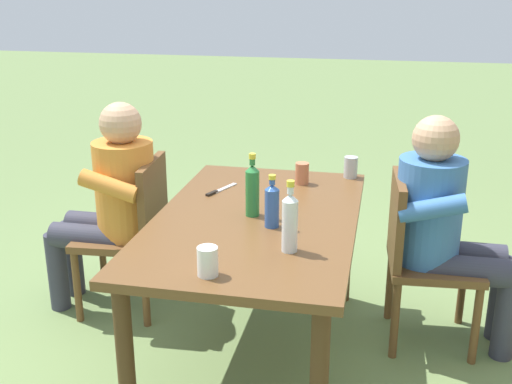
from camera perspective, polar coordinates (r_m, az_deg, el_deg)
name	(u,v)px	position (r m, az deg, el deg)	size (l,w,h in m)	color
ground_plane	(256,356)	(3.22, 0.00, -14.67)	(24.00, 24.00, 0.00)	#6B844C
dining_table	(256,236)	(2.91, 0.00, -3.98)	(1.51, 0.92, 0.74)	brown
chair_far_left	(419,252)	(3.24, 14.55, -5.29)	(0.47, 0.47, 0.87)	brown
chair_near_left	(134,227)	(3.50, -11.06, -3.17)	(0.47, 0.47, 0.87)	brown
person_in_white_shirt	(445,222)	(3.19, 16.75, -2.62)	(0.47, 0.61, 1.18)	#3D70B2
person_in_plaid_shirt	(112,198)	(3.48, -12.93, -0.49)	(0.47, 0.61, 1.18)	orange
bottle_blue	(272,205)	(2.73, 1.46, -1.15)	(0.06, 0.06, 0.24)	#2D56A3
bottle_green	(252,189)	(2.85, -0.33, 0.26)	(0.06, 0.06, 0.30)	#287A38
bottle_clear	(290,221)	(2.48, 3.09, -2.66)	(0.06, 0.06, 0.30)	white
cup_white	(208,261)	(2.32, -4.41, -6.30)	(0.08, 0.08, 0.11)	white
cup_steel	(351,167)	(3.46, 8.60, 2.24)	(0.07, 0.07, 0.12)	#B2B7BC
cup_terracotta	(302,173)	(3.33, 4.20, 1.70)	(0.07, 0.07, 0.11)	#BC6B47
table_knife	(219,190)	(3.22, -3.36, 0.15)	(0.23, 0.11, 0.01)	silver
backpack_by_near_side	(260,225)	(4.24, 0.34, -3.01)	(0.29, 0.25, 0.41)	#2D4784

